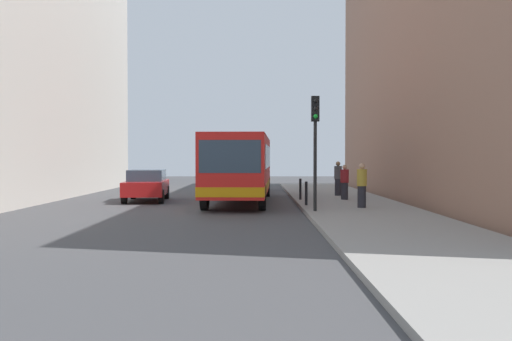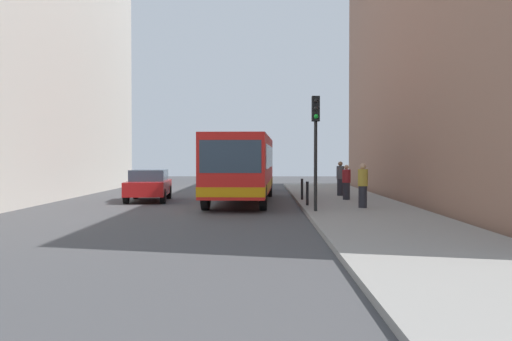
% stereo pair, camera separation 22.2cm
% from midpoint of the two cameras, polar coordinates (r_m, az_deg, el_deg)
% --- Properties ---
extents(ground_plane, '(80.00, 80.00, 0.00)m').
position_cam_midpoint_polar(ground_plane, '(22.47, -3.30, -3.97)').
color(ground_plane, '#424244').
extents(sidewalk, '(4.40, 40.00, 0.15)m').
position_cam_midpoint_polar(sidewalk, '(22.73, 10.43, -3.74)').
color(sidewalk, gray).
rests_on(sidewalk, ground).
extents(building_right, '(7.00, 32.00, 14.21)m').
position_cam_midpoint_polar(building_right, '(28.58, 21.46, 11.38)').
color(building_right, '#936B56').
rests_on(building_right, ground).
extents(bus, '(2.99, 11.12, 3.00)m').
position_cam_midpoint_polar(bus, '(26.39, -1.13, 0.57)').
color(bus, red).
rests_on(bus, ground).
extents(car_beside_bus, '(2.13, 4.52, 1.48)m').
position_cam_midpoint_polar(car_beside_bus, '(27.63, -10.35, -1.37)').
color(car_beside_bus, maroon).
rests_on(car_beside_bus, ground).
extents(car_behind_bus, '(1.89, 4.41, 1.48)m').
position_cam_midpoint_polar(car_behind_bus, '(35.35, -0.57, -0.77)').
color(car_behind_bus, maroon).
rests_on(car_behind_bus, ground).
extents(traffic_light, '(0.28, 0.33, 4.10)m').
position_cam_midpoint_polar(traffic_light, '(20.62, 6.24, 3.91)').
color(traffic_light, black).
rests_on(traffic_light, sidewalk).
extents(bollard_near, '(0.11, 0.11, 0.95)m').
position_cam_midpoint_polar(bollard_near, '(23.10, 5.38, -2.27)').
color(bollard_near, black).
rests_on(bollard_near, sidewalk).
extents(bollard_mid, '(0.11, 0.11, 0.95)m').
position_cam_midpoint_polar(bollard_mid, '(26.15, 4.83, -1.85)').
color(bollard_mid, black).
rests_on(bollard_mid, sidewalk).
extents(pedestrian_near_signal, '(0.38, 0.38, 1.69)m').
position_cam_midpoint_polar(pedestrian_near_signal, '(22.24, 10.82, -1.48)').
color(pedestrian_near_signal, '#26262D').
rests_on(pedestrian_near_signal, sidewalk).
extents(pedestrian_mid_sidewalk, '(0.38, 0.38, 1.58)m').
position_cam_midpoint_polar(pedestrian_mid_sidewalk, '(26.37, 9.19, -1.17)').
color(pedestrian_mid_sidewalk, '#26262D').
rests_on(pedestrian_mid_sidewalk, sidewalk).
extents(pedestrian_far_sidewalk, '(0.38, 0.38, 1.71)m').
position_cam_midpoint_polar(pedestrian_far_sidewalk, '(29.07, 8.57, -0.79)').
color(pedestrian_far_sidewalk, '#26262D').
rests_on(pedestrian_far_sidewalk, sidewalk).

